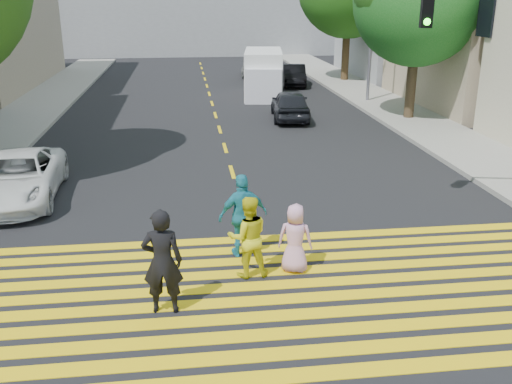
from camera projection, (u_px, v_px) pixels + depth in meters
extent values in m
plane|color=black|center=(279.00, 331.00, 9.43)|extent=(120.00, 120.00, 0.00)
cube|color=gray|center=(44.00, 102.00, 29.03)|extent=(3.00, 40.00, 0.15)
cube|color=gray|center=(417.00, 122.00, 24.47)|extent=(3.00, 60.00, 0.15)
cube|color=yellow|center=(292.00, 376.00, 8.31)|extent=(13.40, 0.35, 0.01)
cube|color=yellow|center=(285.00, 353.00, 8.82)|extent=(13.40, 0.35, 0.01)
cube|color=yellow|center=(280.00, 334.00, 9.34)|extent=(13.40, 0.35, 0.01)
cube|color=yellow|center=(274.00, 316.00, 9.85)|extent=(13.40, 0.35, 0.01)
cube|color=yellow|center=(270.00, 300.00, 10.37)|extent=(13.40, 0.35, 0.01)
cube|color=yellow|center=(265.00, 285.00, 10.88)|extent=(13.40, 0.35, 0.01)
cube|color=yellow|center=(262.00, 272.00, 11.40)|extent=(13.40, 0.35, 0.01)
cube|color=yellow|center=(258.00, 260.00, 11.91)|extent=(13.40, 0.35, 0.01)
cube|color=yellow|center=(255.00, 249.00, 12.43)|extent=(13.40, 0.35, 0.01)
cube|color=yellow|center=(252.00, 239.00, 12.95)|extent=(13.40, 0.35, 0.01)
cube|color=yellow|center=(242.00, 205.00, 15.06)|extent=(0.12, 1.40, 0.01)
cube|color=yellow|center=(232.00, 172.00, 17.87)|extent=(0.12, 1.40, 0.01)
cube|color=yellow|center=(225.00, 148.00, 20.68)|extent=(0.12, 1.40, 0.01)
cube|color=yellow|center=(220.00, 129.00, 23.49)|extent=(0.12, 1.40, 0.01)
cube|color=yellow|center=(215.00, 115.00, 26.30)|extent=(0.12, 1.40, 0.01)
cube|color=yellow|center=(212.00, 103.00, 29.12)|extent=(0.12, 1.40, 0.01)
cube|color=yellow|center=(209.00, 94.00, 31.93)|extent=(0.12, 1.40, 0.01)
cube|color=yellow|center=(207.00, 86.00, 34.74)|extent=(0.12, 1.40, 0.01)
cube|color=yellow|center=(205.00, 79.00, 37.55)|extent=(0.12, 1.40, 0.01)
cube|color=yellow|center=(203.00, 73.00, 40.36)|extent=(0.12, 1.40, 0.01)
cube|color=yellow|center=(202.00, 68.00, 43.18)|extent=(0.12, 1.40, 0.01)
cube|color=yellow|center=(200.00, 64.00, 45.99)|extent=(0.12, 1.40, 0.01)
cylinder|color=#2F2617|center=(411.00, 88.00, 24.76)|extent=(0.43, 0.43, 2.87)
sphere|color=#0B5011|center=(419.00, 1.00, 23.58)|extent=(5.42, 5.42, 5.40)
cylinder|color=#48341C|center=(345.00, 56.00, 35.82)|extent=(0.47, 0.47, 3.28)
imported|color=black|center=(162.00, 262.00, 9.72)|extent=(0.72, 0.50, 1.91)
imported|color=yellow|center=(248.00, 237.00, 11.04)|extent=(0.84, 0.67, 1.65)
imported|color=#DA9AC1|center=(295.00, 238.00, 11.25)|extent=(0.79, 0.63, 1.42)
imported|color=teal|center=(243.00, 215.00, 11.90)|extent=(1.12, 0.66, 1.79)
imported|color=white|center=(17.00, 177.00, 15.24)|extent=(2.34, 4.67, 1.27)
imported|color=black|center=(290.00, 104.00, 25.21)|extent=(1.94, 4.03, 1.33)
imported|color=gray|center=(256.00, 66.00, 38.75)|extent=(2.54, 4.89, 1.35)
imported|color=black|center=(294.00, 75.00, 34.68)|extent=(1.84, 3.93, 1.25)
cube|color=white|center=(263.00, 73.00, 31.01)|extent=(2.59, 5.08, 2.43)
cube|color=silver|center=(263.00, 85.00, 29.10)|extent=(1.99, 1.41, 1.75)
cylinder|color=black|center=(248.00, 95.00, 29.65)|extent=(0.33, 0.71, 0.68)
cylinder|color=black|center=(278.00, 95.00, 29.63)|extent=(0.33, 0.71, 0.68)
cylinder|color=black|center=(250.00, 85.00, 32.96)|extent=(0.33, 0.71, 0.68)
cylinder|color=black|center=(277.00, 85.00, 32.94)|extent=(0.33, 0.71, 0.68)
cube|color=black|center=(427.00, 9.00, 12.59)|extent=(0.30, 0.30, 0.82)
sphere|color=#29FB1D|center=(427.00, 22.00, 12.56)|extent=(0.18, 0.18, 0.16)
cylinder|color=gray|center=(373.00, 15.00, 27.86)|extent=(0.18, 0.18, 8.65)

